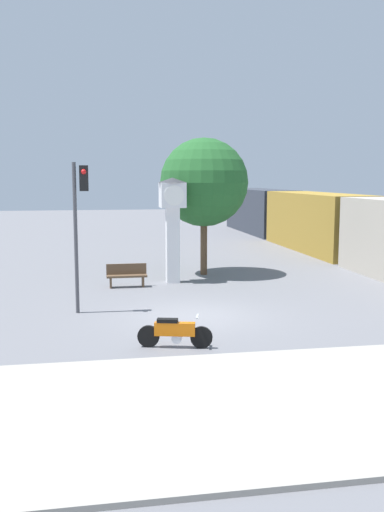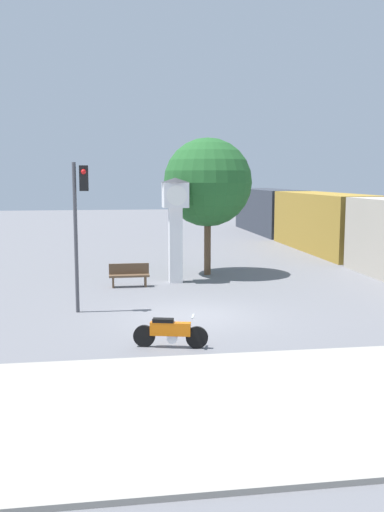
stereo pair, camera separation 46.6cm
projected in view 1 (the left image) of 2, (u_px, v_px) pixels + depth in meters
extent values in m
plane|color=slate|center=(194.00, 316.00, 17.96)|extent=(120.00, 120.00, 0.00)
cube|color=#9E998E|center=(261.00, 403.00, 10.93)|extent=(36.00, 6.00, 0.10)
cylinder|color=black|center=(201.00, 337.00, 14.56)|extent=(0.58, 0.23, 0.57)
cylinder|color=black|center=(148.00, 336.00, 14.66)|extent=(0.58, 0.23, 0.57)
cube|color=orange|center=(175.00, 329.00, 14.58)|extent=(1.06, 0.46, 0.34)
cube|color=black|center=(167.00, 321.00, 14.56)|extent=(0.57, 0.34, 0.09)
cylinder|color=silver|center=(177.00, 338.00, 14.61)|extent=(0.30, 0.25, 0.27)
cube|color=silver|center=(197.00, 316.00, 14.49)|extent=(0.16, 0.42, 0.04)
cube|color=white|center=(173.00, 245.00, 23.56)|extent=(0.53, 0.53, 3.11)
cube|color=white|center=(172.00, 195.00, 23.28)|extent=(1.01, 1.01, 1.01)
cylinder|color=white|center=(174.00, 195.00, 22.78)|extent=(0.81, 0.02, 0.81)
cone|color=#333338|center=(172.00, 180.00, 23.20)|extent=(1.22, 1.22, 0.20)
cube|color=olive|center=(317.00, 222.00, 34.01)|extent=(2.80, 11.09, 3.40)
cube|color=#333842|center=(260.00, 211.00, 45.41)|extent=(2.80, 11.09, 3.40)
cylinder|color=#47474C|center=(76.00, 239.00, 18.08)|extent=(0.12, 0.12, 4.81)
cube|color=black|center=(84.00, 178.00, 17.87)|extent=(0.28, 0.24, 0.80)
sphere|color=red|center=(84.00, 172.00, 17.70)|extent=(0.16, 0.16, 0.16)
cylinder|color=brown|center=(204.00, 246.00, 25.49)|extent=(0.30, 0.30, 2.56)
sphere|color=#235B28|center=(204.00, 182.00, 25.10)|extent=(3.89, 3.89, 3.89)
cube|color=brown|center=(127.00, 276.00, 22.64)|extent=(1.60, 0.44, 0.08)
cube|color=brown|center=(126.00, 269.00, 22.79)|extent=(1.60, 0.06, 0.44)
cube|color=brown|center=(111.00, 283.00, 22.56)|extent=(0.08, 0.35, 0.41)
cube|color=brown|center=(143.00, 282.00, 22.78)|extent=(0.08, 0.35, 0.41)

